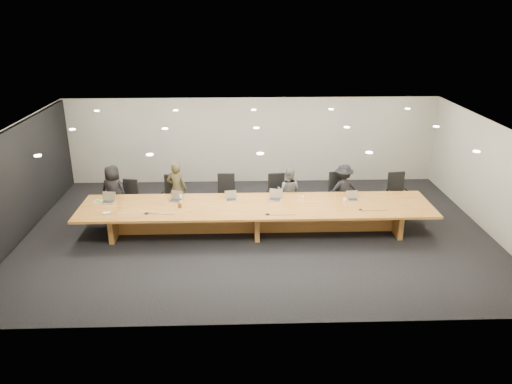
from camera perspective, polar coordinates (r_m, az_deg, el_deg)
ground at (r=13.05m, az=0.04°, el=-4.58°), size 12.00×12.00×0.00m
back_wall at (r=16.34m, az=-0.44°, el=5.91°), size 12.00×0.02×2.80m
left_wall_panel at (r=13.69m, az=-25.66°, el=0.71°), size 0.08×7.84×2.74m
conference_table at (r=12.84m, az=0.05°, el=-2.48°), size 9.00×1.80×0.75m
chair_far_left at (r=14.37m, az=-14.33°, el=-0.65°), size 0.59×0.59×1.00m
chair_left at (r=14.02m, az=-9.71°, el=-0.49°), size 0.70×0.70×1.16m
chair_mid_left at (r=13.97m, az=-3.44°, el=-0.32°), size 0.60×0.60×1.15m
chair_mid_right at (r=14.03m, az=2.53°, el=-0.23°), size 0.66×0.66×1.13m
chair_right at (r=14.20m, az=9.55°, el=-0.13°), size 0.71×0.71×1.19m
chair_far_right at (r=14.59m, az=15.94°, el=-0.14°), size 0.66×0.66×1.16m
person_a at (r=14.24m, az=-15.97°, el=0.06°), size 0.83×0.65×1.50m
person_b at (r=13.94m, az=-9.02°, el=0.32°), size 0.63×0.48×1.56m
person_c at (r=13.91m, az=3.75°, el=0.06°), size 0.80×0.72×1.36m
person_d at (r=14.11m, az=9.94°, el=0.27°), size 1.00×0.67×1.45m
laptop_a at (r=13.43m, az=-16.62°, el=-0.65°), size 0.37×0.29×0.27m
laptop_b at (r=13.16m, az=-9.24°, el=-0.49°), size 0.38×0.33×0.25m
laptop_c at (r=13.06m, az=-2.84°, el=-0.45°), size 0.34×0.27×0.24m
laptop_d at (r=13.05m, az=2.18°, el=-0.36°), size 0.41×0.34×0.27m
laptop_e at (r=13.29m, az=11.04°, el=-0.45°), size 0.31×0.24×0.23m
water_bottle at (r=13.01m, az=-8.60°, el=-0.79°), size 0.09×0.09×0.22m
amber_mug at (r=12.74m, az=-8.71°, el=-1.53°), size 0.10×0.10×0.11m
paper_cup_near at (r=13.22m, az=5.33°, el=-0.61°), size 0.09×0.09×0.08m
paper_cup_far at (r=13.15m, az=10.11°, el=-0.94°), size 0.08×0.08×0.09m
notepad at (r=13.62m, az=-17.54°, el=-1.02°), size 0.26×0.22×0.01m
lime_gadget at (r=13.61m, az=-17.53°, el=-0.94°), size 0.19×0.15×0.03m
av_box at (r=12.79m, az=-16.66°, el=-2.31°), size 0.23×0.20×0.03m
mic_left at (r=12.53m, az=-12.39°, el=-2.37°), size 0.13×0.13×0.03m
mic_center at (r=12.20m, az=1.33°, el=-2.53°), size 0.15×0.15×0.03m
mic_right at (r=12.75m, az=11.85°, el=-1.94°), size 0.13×0.13×0.03m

